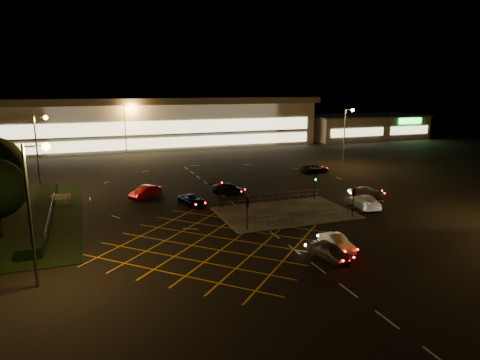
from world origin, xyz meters
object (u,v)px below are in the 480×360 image
object	(u,v)px
signal_nw	(222,189)
car_circ_red	(145,192)
car_right_silver	(366,192)
signal_sw	(247,207)
car_east_grey	(314,169)
car_queue_white	(337,242)
car_left_blue	(192,200)
signal_se	(354,196)
car_approach_white	(364,201)
car_near_silver	(329,251)
car_far_dkgrey	(228,189)
signal_ne	(315,181)

from	to	relation	value
signal_nw	car_circ_red	xyz separation A→B (m)	(-7.44, 8.23, -1.62)
car_right_silver	car_circ_red	world-z (taller)	car_circ_red
signal_sw	car_east_grey	distance (m)	30.95
car_queue_white	car_circ_red	world-z (taller)	car_circ_red
signal_nw	car_circ_red	distance (m)	11.21
car_queue_white	car_left_blue	xyz separation A→B (m)	(-8.17, 17.93, -0.03)
car_right_silver	signal_se	bearing A→B (deg)	160.62
car_right_silver	car_approach_white	bearing A→B (deg)	166.16
car_queue_white	car_circ_red	size ratio (longest dim) A/B	0.86
car_near_silver	signal_nw	bearing A→B (deg)	88.88
signal_sw	car_right_silver	size ratio (longest dim) A/B	0.76
car_far_dkgrey	car_approach_white	size ratio (longest dim) A/B	0.89
signal_ne	car_near_silver	size ratio (longest dim) A/B	0.77
car_approach_white	car_queue_white	bearing A→B (deg)	53.80
car_left_blue	car_approach_white	xyz separation A→B (m)	(18.28, -7.84, 0.16)
car_far_dkgrey	car_east_grey	size ratio (longest dim) A/B	0.98
signal_sw	car_queue_white	world-z (taller)	signal_sw
signal_se	car_near_silver	size ratio (longest dim) A/B	0.77
car_circ_red	car_approach_white	size ratio (longest dim) A/B	0.85
car_queue_white	signal_sw	bearing A→B (deg)	126.32
signal_ne	car_left_blue	world-z (taller)	signal_ne
signal_se	car_far_dkgrey	bearing A→B (deg)	-57.66
car_far_dkgrey	car_east_grey	xyz separation A→B (m)	(17.69, 8.71, -0.02)
signal_nw	car_near_silver	bearing A→B (deg)	-77.63
signal_nw	car_circ_red	world-z (taller)	signal_nw
car_approach_white	signal_ne	bearing A→B (deg)	-47.01
car_queue_white	car_left_blue	distance (m)	19.70
car_queue_white	car_right_silver	bearing A→B (deg)	46.26
car_near_silver	car_far_dkgrey	distance (m)	23.07
car_near_silver	car_right_silver	world-z (taller)	car_right_silver
signal_nw	car_approach_white	world-z (taller)	signal_nw
car_near_silver	car_queue_white	bearing A→B (deg)	27.33
car_far_dkgrey	car_right_silver	world-z (taller)	car_right_silver
signal_sw	car_left_blue	bearing A→B (deg)	-75.39
signal_ne	car_far_dkgrey	bearing A→B (deg)	145.10
signal_ne	signal_se	bearing A→B (deg)	-90.00
signal_sw	signal_se	bearing A→B (deg)	-180.00
car_near_silver	car_right_silver	xyz separation A→B (m)	(15.14, 15.65, 0.01)
signal_se	car_circ_red	distance (m)	25.37
car_queue_white	car_east_grey	size ratio (longest dim) A/B	0.82
signal_ne	car_far_dkgrey	world-z (taller)	signal_ne
signal_nw	car_near_silver	xyz separation A→B (m)	(3.67, -16.74, -1.67)
signal_nw	signal_ne	xyz separation A→B (m)	(12.00, 0.00, 0.00)
car_circ_red	car_left_blue	bearing A→B (deg)	1.48
signal_se	signal_ne	xyz separation A→B (m)	(0.00, 7.99, 0.00)
signal_sw	car_circ_red	world-z (taller)	signal_sw
signal_nw	car_approach_white	size ratio (longest dim) A/B	0.59
signal_se	car_near_silver	distance (m)	12.20
signal_sw	car_left_blue	size ratio (longest dim) A/B	0.72
car_right_silver	car_east_grey	world-z (taller)	car_right_silver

